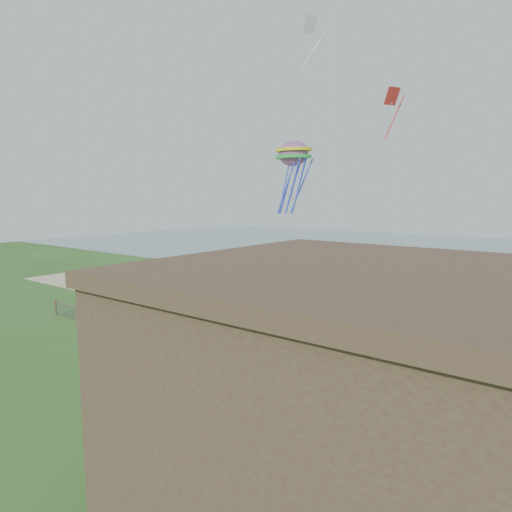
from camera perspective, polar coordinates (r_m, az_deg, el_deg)
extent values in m
plane|color=#2A521C|center=(21.51, -14.18, -17.97)|extent=(160.00, 160.00, 0.00)
cube|color=tan|center=(38.30, 12.82, -6.55)|extent=(72.00, 20.00, 0.02)
cube|color=slate|center=(79.87, 26.27, 0.12)|extent=(160.00, 68.00, 0.02)
cube|color=#452E25|center=(12.46, 23.51, -20.21)|extent=(15.00, 10.00, 7.00)
cube|color=brown|center=(19.19, 27.73, -21.10)|extent=(15.00, 2.00, 0.50)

